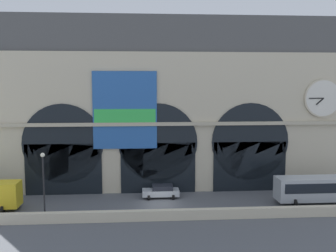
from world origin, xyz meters
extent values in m
plane|color=#54565B|center=(0.00, 0.00, 0.00)|extent=(200.00, 200.00, 0.00)
cube|color=beige|center=(0.00, -4.63, 0.52)|extent=(90.00, 0.70, 1.05)
cube|color=beige|center=(0.00, 7.94, 8.78)|extent=(49.01, 5.89, 17.55)
cube|color=#4C4C4C|center=(0.00, 8.24, 19.84)|extent=(49.01, 5.29, 4.57)
cube|color=black|center=(-11.67, 4.95, 3.18)|extent=(9.34, 0.20, 6.37)
cylinder|color=black|center=(-11.67, 4.95, 6.37)|extent=(9.83, 0.20, 9.83)
cube|color=black|center=(0.00, 4.95, 3.18)|extent=(9.34, 0.20, 6.37)
cylinder|color=black|center=(0.00, 4.95, 6.37)|extent=(9.83, 0.20, 9.83)
cube|color=black|center=(11.67, 4.95, 3.18)|extent=(9.34, 0.20, 6.37)
cylinder|color=black|center=(11.67, 4.95, 6.37)|extent=(9.83, 0.20, 9.83)
cylinder|color=beige|center=(20.89, 4.85, 11.85)|extent=(4.88, 0.25, 4.88)
cylinder|color=silver|center=(20.89, 4.73, 11.85)|extent=(4.52, 0.06, 4.52)
cube|color=black|center=(20.42, 4.67, 11.45)|extent=(1.04, 0.04, 0.94)
cube|color=black|center=(19.93, 4.65, 11.85)|extent=(1.92, 0.04, 0.13)
cube|color=#2659A5|center=(-4.06, 4.83, 10.45)|extent=(7.81, 0.12, 9.50)
cube|color=green|center=(-4.06, 4.75, 9.55)|extent=(7.49, 0.04, 2.12)
cube|color=#B6AB91|center=(0.00, 4.85, 8.73)|extent=(49.01, 0.50, 0.44)
cylinder|color=black|center=(-16.85, -1.46, 0.42)|extent=(0.28, 0.84, 0.84)
cylinder|color=black|center=(-16.85, 0.61, 0.42)|extent=(0.28, 0.84, 0.84)
cube|color=#ADB2B7|center=(0.19, 2.79, 0.65)|extent=(4.40, 1.80, 0.70)
cube|color=black|center=(0.41, 2.79, 1.27)|extent=(2.46, 1.62, 0.55)
cylinder|color=black|center=(-1.26, 1.98, 0.30)|extent=(0.28, 0.60, 0.60)
cylinder|color=black|center=(-1.26, 3.60, 0.30)|extent=(0.28, 0.60, 0.60)
cylinder|color=black|center=(1.64, 1.98, 0.30)|extent=(0.28, 0.60, 0.60)
cylinder|color=black|center=(1.64, 3.60, 0.30)|extent=(0.28, 0.60, 0.60)
cube|color=#ADB2B7|center=(18.70, -0.74, 1.80)|extent=(11.00, 2.50, 2.60)
cube|color=black|center=(18.70, -2.01, 2.15)|extent=(10.12, 0.04, 1.10)
cylinder|color=black|center=(14.85, -1.87, 0.50)|extent=(0.28, 1.00, 1.00)
cylinder|color=black|center=(14.85, 0.38, 0.50)|extent=(0.28, 1.00, 1.00)
cylinder|color=black|center=(-11.83, -3.83, 3.25)|extent=(0.16, 0.16, 6.50)
sphere|color=#F2EDCC|center=(-11.83, -3.83, 6.68)|extent=(0.44, 0.44, 0.44)
camera|label=1|loc=(-2.05, -41.04, 13.75)|focal=40.05mm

